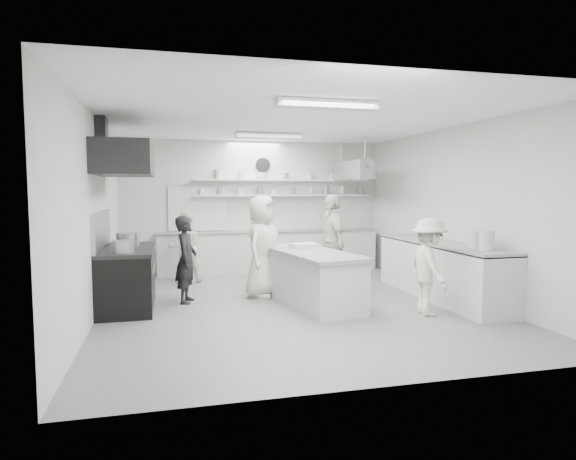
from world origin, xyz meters
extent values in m
cube|color=gray|center=(0.00, 0.00, -0.01)|extent=(6.00, 7.00, 0.02)
cube|color=white|center=(0.00, 0.00, 3.01)|extent=(6.00, 7.00, 0.02)
cube|color=silver|center=(0.00, 3.50, 1.50)|extent=(6.00, 0.04, 3.00)
cube|color=silver|center=(0.00, -3.50, 1.50)|extent=(6.00, 0.04, 3.00)
cube|color=silver|center=(-3.00, 0.00, 1.50)|extent=(0.04, 7.00, 3.00)
cube|color=silver|center=(3.00, 0.00, 1.50)|extent=(0.04, 7.00, 3.00)
cube|color=black|center=(-2.60, 0.40, 0.45)|extent=(0.80, 1.80, 0.90)
cube|color=black|center=(-2.60, 0.40, 2.35)|extent=(0.85, 2.00, 0.50)
cube|color=silver|center=(0.30, 3.20, 0.46)|extent=(5.00, 0.60, 0.92)
cube|color=silver|center=(0.70, 3.37, 1.75)|extent=(4.20, 0.26, 0.04)
cube|color=silver|center=(0.70, 3.37, 2.10)|extent=(4.20, 0.26, 0.04)
cube|color=black|center=(-1.30, 3.48, 1.45)|extent=(1.30, 0.04, 1.00)
cylinder|color=white|center=(0.20, 3.46, 2.45)|extent=(0.32, 0.05, 0.32)
cube|color=silver|center=(2.65, -0.20, 0.47)|extent=(0.74, 3.30, 0.94)
cube|color=#A1A1A2|center=(2.00, 2.40, 2.30)|extent=(0.30, 1.60, 0.40)
cube|color=silver|center=(0.00, -1.80, 2.94)|extent=(1.30, 0.25, 0.10)
cube|color=silver|center=(0.00, 1.80, 2.94)|extent=(1.30, 0.25, 0.10)
cube|color=silver|center=(0.30, -0.09, 0.42)|extent=(1.24, 2.38, 0.83)
cylinder|color=#A1A1A2|center=(-2.60, 0.69, 1.04)|extent=(0.37, 0.37, 0.26)
imported|color=black|center=(-1.67, 0.51, 0.72)|extent=(0.46, 0.59, 1.45)
imported|color=silver|center=(-1.64, 2.28, 0.71)|extent=(0.75, 0.62, 1.42)
imported|color=silver|center=(-0.37, 0.67, 0.89)|extent=(0.96, 1.04, 1.78)
imported|color=silver|center=(1.03, 0.91, 0.90)|extent=(0.49, 1.07, 1.80)
imported|color=silver|center=(1.84, -1.17, 0.73)|extent=(0.63, 0.99, 1.46)
imported|color=#A1A1A2|center=(0.11, 0.30, 0.86)|extent=(0.28, 0.28, 0.06)
imported|color=silver|center=(0.09, -0.72, 0.87)|extent=(0.27, 0.27, 0.06)
imported|color=silver|center=(2.65, -1.18, 0.97)|extent=(0.25, 0.25, 0.05)
camera|label=1|loc=(-1.95, -7.64, 1.89)|focal=30.20mm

